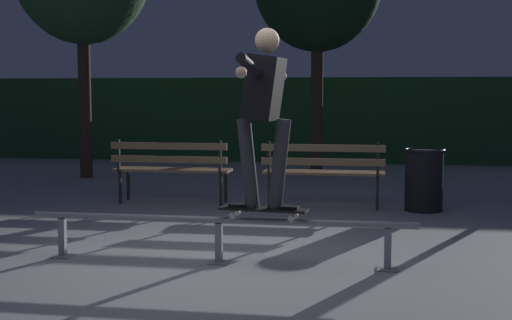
# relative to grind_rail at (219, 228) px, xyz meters

# --- Properties ---
(ground_plane) EXTENTS (90.00, 90.00, 0.00)m
(ground_plane) POSITION_rel_grind_rail_xyz_m (-0.00, -0.08, -0.32)
(ground_plane) COLOR #99999E
(hedge_backdrop) EXTENTS (24.00, 1.20, 1.84)m
(hedge_backdrop) POSITION_rel_grind_rail_xyz_m (-0.00, 9.77, 0.60)
(hedge_backdrop) COLOR #234C28
(hedge_backdrop) RESTS_ON ground
(grind_rail) EXTENTS (3.47, 0.18, 0.42)m
(grind_rail) POSITION_rel_grind_rail_xyz_m (0.00, 0.00, 0.00)
(grind_rail) COLOR gray
(grind_rail) RESTS_ON ground
(skateboard) EXTENTS (0.80, 0.29, 0.09)m
(skateboard) POSITION_rel_grind_rail_xyz_m (0.40, 0.00, 0.18)
(skateboard) COLOR black
(skateboard) RESTS_ON grind_rail
(skateboarder) EXTENTS (0.63, 1.40, 1.56)m
(skateboarder) POSITION_rel_grind_rail_xyz_m (0.40, -0.00, 1.11)
(skateboarder) COLOR black
(skateboarder) RESTS_ON skateboard
(park_bench_leftmost) EXTENTS (1.60, 0.41, 0.88)m
(park_bench_leftmost) POSITION_rel_grind_rail_xyz_m (-1.37, 3.20, 0.22)
(park_bench_leftmost) COLOR #282623
(park_bench_leftmost) RESTS_ON ground
(park_bench_left_center) EXTENTS (1.60, 0.41, 0.88)m
(park_bench_left_center) POSITION_rel_grind_rail_xyz_m (0.69, 3.20, 0.22)
(park_bench_left_center) COLOR #282623
(park_bench_left_center) RESTS_ON ground
(trash_can) EXTENTS (0.52, 0.52, 0.80)m
(trash_can) POSITION_rel_grind_rail_xyz_m (1.98, 3.18, 0.10)
(trash_can) COLOR black
(trash_can) RESTS_ON ground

